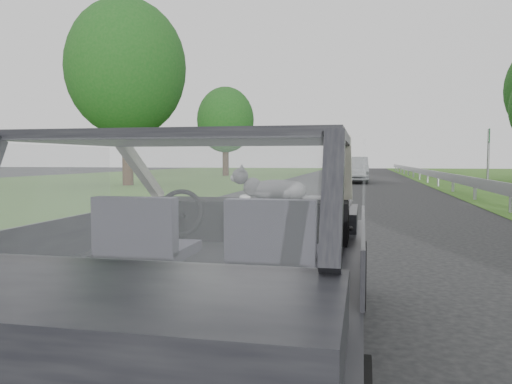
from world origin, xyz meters
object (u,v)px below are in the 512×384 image
at_px(subject_car, 221,250).
at_px(other_car, 354,170).
at_px(highway_sign, 488,157).
at_px(cat, 276,188).

height_order(subject_car, other_car, subject_car).
xyz_separation_m(subject_car, other_car, (0.40, 25.30, -0.01)).
bearing_deg(subject_car, other_car, 89.10).
bearing_deg(subject_car, highway_sign, 73.49).
relative_size(subject_car, other_car, 0.91).
bearing_deg(highway_sign, cat, -97.00).
xyz_separation_m(cat, other_car, (0.15, 24.64, -0.37)).
distance_m(subject_car, highway_sign, 24.24).
distance_m(subject_car, other_car, 25.30).
bearing_deg(highway_sign, subject_car, -97.12).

